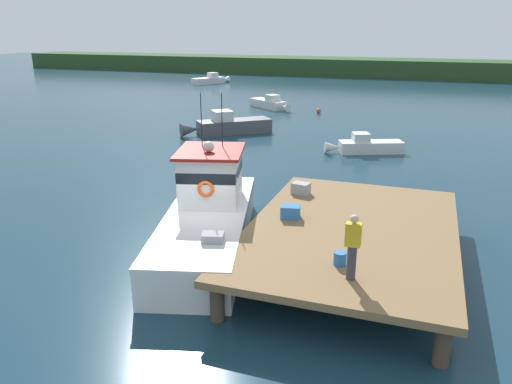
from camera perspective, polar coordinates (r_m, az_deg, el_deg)
The scene contains 14 objects.
ground_plane at distance 16.82m, azimuth -5.76°, elevation -5.80°, with size 200.00×200.00×0.00m, color #193847.
dock at distance 15.13m, azimuth 10.91°, elevation -4.49°, with size 6.00×9.00×1.20m.
main_fishing_boat at distance 16.58m, azimuth -5.42°, elevation -2.38°, with size 4.58×9.93×4.80m.
crate_stack_near_edge at distance 15.52m, azimuth 3.98°, elevation -2.29°, with size 0.60×0.44×0.40m, color #3370B2.
crate_single_far at distance 17.77m, azimuth 5.18°, elevation 0.42°, with size 0.60×0.44×0.40m, color #9E9EA3.
bait_bucket at distance 12.72m, azimuth 9.63°, elevation -7.54°, with size 0.32×0.32×0.34m, color #2866B2.
deckhand_by_the_boat at distance 11.80m, azimuth 11.03°, elevation -6.08°, with size 0.36×0.22×1.63m.
moored_boat_outer_mooring at distance 64.25m, azimuth -5.24°, elevation 12.70°, with size 3.61×5.09×1.35m.
moored_boat_far_left at distance 33.79m, azimuth -3.22°, elevation 7.64°, with size 5.49×4.92×1.57m.
moored_boat_far_right at distance 29.21m, azimuth 12.47°, elevation 5.21°, with size 4.48×2.50×1.14m.
moored_boat_mid_harbor at distance 44.37m, azimuth 1.63°, elevation 10.12°, with size 4.49×3.60×1.23m.
mooring_buoy_outer at distance 42.30m, azimuth 7.20°, elevation 9.25°, with size 0.39×0.39×0.39m, color #EA5B19.
mooring_buoy_inshore at distance 41.20m, azimuth -2.87°, elevation 9.13°, with size 0.38×0.38×0.38m, color silver.
far_shoreline at distance 76.34m, azimuth 14.61°, elevation 13.67°, with size 120.00×8.00×2.40m, color #284723.
Camera 1 is at (6.60, -13.84, 6.90)m, focal length 34.82 mm.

